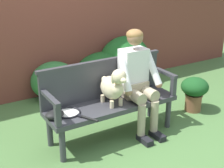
# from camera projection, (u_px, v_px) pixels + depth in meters

# --- Properties ---
(ground_plane) EXTENTS (40.00, 40.00, 0.00)m
(ground_plane) POSITION_uv_depth(u_px,v_px,m) (112.00, 135.00, 4.16)
(ground_plane) COLOR #4C753D
(brick_garden_fence) EXTENTS (8.00, 0.30, 2.72)m
(brick_garden_fence) POSITION_uv_depth(u_px,v_px,m) (52.00, 10.00, 5.12)
(brick_garden_fence) COLOR brown
(brick_garden_fence) RESTS_ON ground
(hedge_bush_mid_left) EXTENTS (0.75, 0.56, 0.61)m
(hedge_bush_mid_left) POSITION_uv_depth(u_px,v_px,m) (54.00, 80.00, 5.17)
(hedge_bush_mid_left) COLOR #337538
(hedge_bush_mid_left) RESTS_ON ground
(hedge_bush_far_left) EXTENTS (0.96, 0.71, 0.87)m
(hedge_bush_far_left) POSITION_uv_depth(u_px,v_px,m) (125.00, 60.00, 5.73)
(hedge_bush_far_left) COLOR #1E5B23
(hedge_bush_far_left) RESTS_ON ground
(hedge_bush_far_right) EXTENTS (1.04, 0.87, 0.64)m
(hedge_bush_far_right) POSITION_uv_depth(u_px,v_px,m) (105.00, 71.00, 5.56)
(hedge_bush_far_right) COLOR #1E5B23
(hedge_bush_far_right) RESTS_ON ground
(garden_bench) EXTENTS (1.68, 0.51, 0.46)m
(garden_bench) POSITION_uv_depth(u_px,v_px,m) (112.00, 107.00, 4.01)
(garden_bench) COLOR #38383D
(garden_bench) RESTS_ON ground
(bench_backrest) EXTENTS (1.72, 0.06, 0.50)m
(bench_backrest) POSITION_uv_depth(u_px,v_px,m) (103.00, 78.00, 4.08)
(bench_backrest) COLOR #38383D
(bench_backrest) RESTS_ON garden_bench
(bench_armrest_left_end) EXTENTS (0.06, 0.51, 0.28)m
(bench_armrest_left_end) POSITION_uv_depth(u_px,v_px,m) (53.00, 105.00, 3.46)
(bench_armrest_left_end) COLOR #38383D
(bench_armrest_left_end) RESTS_ON garden_bench
(bench_armrest_right_end) EXTENTS (0.06, 0.51, 0.28)m
(bench_armrest_right_end) POSITION_uv_depth(u_px,v_px,m) (167.00, 78.00, 4.23)
(bench_armrest_right_end) COLOR #38383D
(bench_armrest_right_end) RESTS_ON garden_bench
(person_seated) EXTENTS (0.56, 0.65, 1.33)m
(person_seated) POSITION_uv_depth(u_px,v_px,m) (137.00, 77.00, 4.06)
(person_seated) COLOR black
(person_seated) RESTS_ON ground
(dog_on_bench) EXTENTS (0.24, 0.49, 0.49)m
(dog_on_bench) POSITION_uv_depth(u_px,v_px,m) (113.00, 86.00, 3.85)
(dog_on_bench) COLOR beige
(dog_on_bench) RESTS_ON garden_bench
(tennis_racket) EXTENTS (0.40, 0.57, 0.03)m
(tennis_racket) POSITION_uv_depth(u_px,v_px,m) (70.00, 113.00, 3.71)
(tennis_racket) COLOR black
(tennis_racket) RESTS_ON garden_bench
(baseball_glove) EXTENTS (0.24, 0.19, 0.09)m
(baseball_glove) POSITION_uv_depth(u_px,v_px,m) (55.00, 115.00, 3.60)
(baseball_glove) COLOR black
(baseball_glove) RESTS_ON garden_bench
(potted_plant) EXTENTS (0.40, 0.40, 0.52)m
(potted_plant) POSITION_uv_depth(u_px,v_px,m) (195.00, 91.00, 4.73)
(potted_plant) COLOR brown
(potted_plant) RESTS_ON ground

